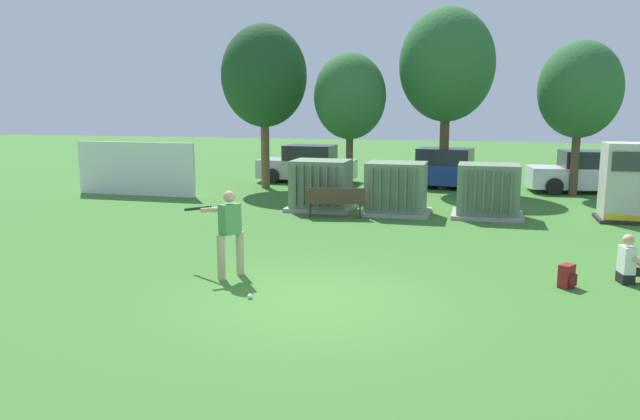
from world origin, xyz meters
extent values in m
plane|color=#3D752D|center=(0.00, 0.00, 0.00)|extent=(96.00, 96.00, 0.00)
cube|color=white|center=(-9.78, 10.50, 1.00)|extent=(4.80, 0.12, 2.00)
cube|color=#9E9B93|center=(-2.24, 9.16, 0.06)|extent=(2.10, 1.70, 0.12)
cube|color=slate|center=(-2.24, 9.16, 0.87)|extent=(1.80, 1.40, 1.50)
cube|color=#5B7056|center=(-2.88, 8.40, 0.87)|extent=(0.06, 0.12, 1.27)
cube|color=#5B7056|center=(-2.62, 8.40, 0.87)|extent=(0.06, 0.12, 1.27)
cube|color=#5B7056|center=(-2.37, 8.40, 0.87)|extent=(0.06, 0.12, 1.27)
cube|color=#5B7056|center=(-2.11, 8.40, 0.87)|extent=(0.06, 0.12, 1.27)
cube|color=#5B7056|center=(-1.86, 8.40, 0.87)|extent=(0.06, 0.12, 1.27)
cube|color=#5B7056|center=(-1.60, 8.40, 0.87)|extent=(0.06, 0.12, 1.27)
cube|color=#9E9B93|center=(0.22, 9.01, 0.06)|extent=(2.10, 1.70, 0.12)
cube|color=slate|center=(0.22, 9.01, 0.87)|extent=(1.80, 1.40, 1.50)
cube|color=#5B7056|center=(-0.41, 8.25, 0.87)|extent=(0.06, 0.12, 1.27)
cube|color=#5B7056|center=(-0.16, 8.25, 0.87)|extent=(0.06, 0.12, 1.27)
cube|color=#5B7056|center=(0.10, 8.25, 0.87)|extent=(0.06, 0.12, 1.27)
cube|color=#5B7056|center=(0.35, 8.25, 0.87)|extent=(0.06, 0.12, 1.27)
cube|color=#5B7056|center=(0.61, 8.25, 0.87)|extent=(0.06, 0.12, 1.27)
cube|color=#5B7056|center=(0.86, 8.25, 0.87)|extent=(0.06, 0.12, 1.27)
cube|color=#9E9B93|center=(2.99, 9.19, 0.06)|extent=(2.10, 1.70, 0.12)
cube|color=slate|center=(2.99, 9.19, 0.87)|extent=(1.80, 1.40, 1.50)
cube|color=#5B7056|center=(2.36, 8.43, 0.87)|extent=(0.06, 0.12, 1.27)
cube|color=#5B7056|center=(2.61, 8.43, 0.87)|extent=(0.06, 0.12, 1.27)
cube|color=#5B7056|center=(2.87, 8.43, 0.87)|extent=(0.06, 0.12, 1.27)
cube|color=#5B7056|center=(3.12, 8.43, 0.87)|extent=(0.06, 0.12, 1.27)
cube|color=#5B7056|center=(3.38, 8.43, 0.87)|extent=(0.06, 0.12, 1.27)
cube|color=#5B7056|center=(3.63, 8.43, 0.87)|extent=(0.06, 0.12, 1.27)
cube|color=#262626|center=(6.93, 9.50, 0.05)|extent=(1.60, 1.40, 0.10)
cube|color=beige|center=(6.93, 9.50, 1.20)|extent=(1.40, 1.20, 2.20)
cube|color=#383838|center=(6.93, 8.88, 1.81)|extent=(1.19, 0.04, 0.55)
cube|color=yellow|center=(6.93, 8.88, 0.20)|extent=(1.33, 0.04, 0.16)
cube|color=#4C3828|center=(-1.50, 8.00, 0.45)|extent=(1.84, 0.73, 0.05)
cube|color=#4C3828|center=(-1.47, 7.82, 0.70)|extent=(1.77, 0.38, 0.44)
cylinder|color=#4C3828|center=(-2.28, 7.99, 0.21)|extent=(0.06, 0.06, 0.42)
cylinder|color=#4C3828|center=(-0.78, 8.28, 0.21)|extent=(0.06, 0.06, 0.42)
cylinder|color=#4C3828|center=(-2.23, 7.72, 0.21)|extent=(0.06, 0.06, 0.42)
cylinder|color=#4C3828|center=(-0.73, 8.01, 0.21)|extent=(0.06, 0.06, 0.42)
cylinder|color=tan|center=(-2.11, 0.84, 0.44)|extent=(0.16, 0.16, 0.88)
cylinder|color=tan|center=(-1.89, 1.26, 0.44)|extent=(0.16, 0.16, 0.88)
cube|color=#4C8C4C|center=(-2.00, 1.05, 1.18)|extent=(0.40, 0.47, 0.60)
sphere|color=tan|center=(-2.00, 1.05, 1.62)|extent=(0.23, 0.23, 0.23)
cylinder|color=tan|center=(-2.37, 1.15, 1.34)|extent=(0.46, 0.43, 0.09)
cylinder|color=tan|center=(-2.29, 1.31, 1.34)|extent=(0.17, 0.55, 0.09)
cylinder|color=black|center=(-2.93, 1.54, 1.27)|extent=(0.78, 0.45, 0.21)
sphere|color=black|center=(-2.55, 1.35, 1.34)|extent=(0.08, 0.08, 0.08)
sphere|color=white|center=(-1.13, -0.16, 0.04)|extent=(0.09, 0.09, 0.09)
cube|color=black|center=(5.54, 2.59, 0.10)|extent=(0.30, 0.38, 0.20)
cube|color=white|center=(5.54, 2.59, 0.46)|extent=(0.29, 0.40, 0.52)
sphere|color=#DBAD89|center=(5.54, 2.59, 0.85)|extent=(0.22, 0.22, 0.22)
cylinder|color=black|center=(5.74, 2.73, 0.22)|extent=(0.47, 0.22, 0.13)
cylinder|color=black|center=(5.78, 2.54, 0.22)|extent=(0.47, 0.22, 0.13)
cylinder|color=#DBAD89|center=(5.71, 2.86, 0.42)|extent=(0.42, 0.16, 0.32)
cube|color=maroon|center=(4.40, 2.00, 0.22)|extent=(0.34, 0.38, 0.44)
cube|color=maroon|center=(4.50, 1.93, 0.15)|extent=(0.17, 0.22, 0.22)
cylinder|color=brown|center=(-5.78, 13.72, 1.39)|extent=(0.34, 0.34, 2.78)
ellipsoid|color=#1E4723|center=(-5.78, 13.72, 4.50)|extent=(3.42, 3.42, 4.06)
cylinder|color=brown|center=(-2.29, 13.80, 1.14)|extent=(0.28, 0.28, 2.28)
ellipsoid|color=#2D6633|center=(-2.29, 13.80, 3.69)|extent=(2.80, 2.80, 3.33)
cylinder|color=brown|center=(1.29, 15.19, 1.52)|extent=(0.37, 0.37, 3.03)
ellipsoid|color=#2D6633|center=(1.29, 15.19, 4.91)|extent=(3.73, 3.73, 4.43)
cylinder|color=brown|center=(6.14, 14.55, 1.21)|extent=(0.30, 0.30, 2.42)
ellipsoid|color=#2D6633|center=(6.14, 14.55, 3.92)|extent=(2.98, 2.98, 3.54)
cube|color=#B2B2B7|center=(-4.65, 15.93, 0.58)|extent=(4.24, 1.81, 0.80)
cube|color=#262B33|center=(-4.50, 15.92, 1.30)|extent=(2.14, 1.61, 0.64)
cylinder|color=black|center=(-5.97, 15.11, 0.32)|extent=(0.65, 0.24, 0.64)
cylinder|color=black|center=(-5.93, 16.81, 0.32)|extent=(0.65, 0.24, 0.64)
cylinder|color=black|center=(-3.37, 15.04, 0.32)|extent=(0.65, 0.24, 0.64)
cylinder|color=black|center=(-3.32, 16.74, 0.32)|extent=(0.65, 0.24, 0.64)
cube|color=navy|center=(1.18, 15.53, 0.58)|extent=(4.40, 2.28, 0.80)
cube|color=#262B33|center=(1.33, 15.51, 1.30)|extent=(2.30, 1.84, 0.64)
cylinder|color=black|center=(-0.23, 14.88, 0.32)|extent=(0.66, 0.31, 0.64)
cylinder|color=black|center=(0.02, 16.56, 0.32)|extent=(0.66, 0.31, 0.64)
cylinder|color=black|center=(2.35, 14.51, 0.32)|extent=(0.66, 0.31, 0.64)
cylinder|color=black|center=(2.59, 16.19, 0.32)|extent=(0.66, 0.31, 0.64)
cube|color=silver|center=(6.68, 15.57, 0.58)|extent=(4.37, 2.18, 0.80)
cube|color=#262B33|center=(6.83, 15.59, 1.30)|extent=(2.27, 1.79, 0.64)
cylinder|color=black|center=(5.48, 14.58, 0.32)|extent=(0.66, 0.29, 0.64)
cylinder|color=black|center=(5.28, 16.26, 0.32)|extent=(0.66, 0.29, 0.64)
cylinder|color=black|center=(8.07, 14.88, 0.32)|extent=(0.66, 0.29, 0.64)
cylinder|color=black|center=(7.87, 16.57, 0.32)|extent=(0.66, 0.29, 0.64)
camera|label=1|loc=(2.73, -10.02, 3.43)|focal=34.60mm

